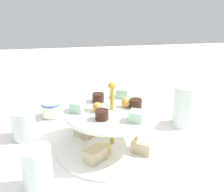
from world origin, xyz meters
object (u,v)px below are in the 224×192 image
Objects in this scene: tiered_serving_stand at (112,130)px; butter_knife_right at (108,101)px; water_glass_short_left at (23,125)px; teacup_with_saucer at (51,110)px; water_glass_mid_back at (37,169)px; water_glass_tall_right at (185,106)px.

butter_knife_right is at bearing 174.09° from tiered_serving_stand.
water_glass_short_left is 0.47× the size of butter_knife_right.
teacup_with_saucer is 0.93× the size of water_glass_mid_back.
water_glass_mid_back is (0.22, -0.39, -0.01)m from water_glass_tall_right.
water_glass_tall_right is 0.71× the size of butter_knife_right.
water_glass_tall_right is at bearing 91.06° from water_glass_short_left.
water_glass_tall_right reaches higher than water_glass_short_left.
butter_knife_right is at bearing 129.35° from water_glass_short_left.
water_glass_mid_back is at bearing -60.75° from water_glass_tall_right.
water_glass_short_left is 0.83× the size of water_glass_mid_back.
tiered_serving_stand reaches higher than butter_knife_right.
water_glass_tall_right is 1.35× the size of teacup_with_saucer.
water_glass_short_left is (-0.08, -0.23, -0.01)m from tiered_serving_stand.
water_glass_mid_back is (0.33, -0.01, 0.02)m from teacup_with_saucer.
tiered_serving_stand is 3.55× the size of water_glass_short_left.
teacup_with_saucer is at bearing -140.13° from tiered_serving_stand.
water_glass_tall_right reaches higher than teacup_with_saucer.
water_glass_short_left is 0.22m from water_glass_mid_back.
tiered_serving_stand is 0.22m from water_glass_mid_back.
teacup_with_saucer is (-0.19, -0.16, -0.02)m from tiered_serving_stand.
butter_knife_right is at bearing -136.12° from water_glass_tall_right.
tiered_serving_stand is 2.35× the size of water_glass_tall_right.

